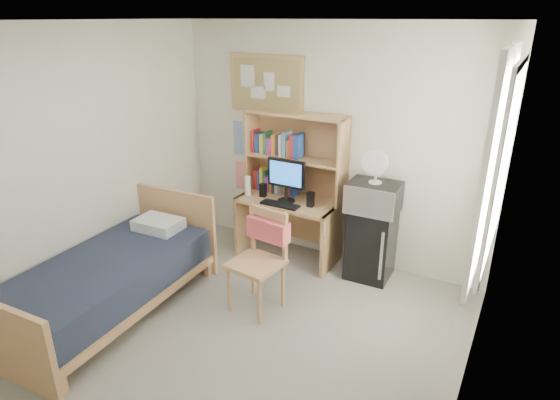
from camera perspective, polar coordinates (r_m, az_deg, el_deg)
The scene contains 25 objects.
floor at distance 4.14m, azimuth -7.11°, elevation -18.32°, with size 3.60×4.20×0.02m, color gray.
ceiling at distance 3.19m, azimuth -9.39°, elevation 20.75°, with size 3.60×4.20×0.02m, color silver.
wall_back at distance 5.18m, azimuth 5.96°, elevation 6.56°, with size 3.60×0.04×2.60m, color white.
wall_left at distance 4.71m, azimuth -25.96°, elevation 2.92°, with size 0.04×4.20×2.60m, color white.
wall_right at distance 2.85m, azimuth 22.67°, elevation -8.11°, with size 0.04×4.20×2.60m, color white.
window_unit at distance 3.86m, azimuth 24.99°, elevation 4.02°, with size 0.10×1.40×1.70m, color white.
curtain_left at distance 3.48m, azimuth 23.86°, elevation 2.44°, with size 0.04×0.55×1.70m, color silver.
curtain_right at distance 4.25m, azimuth 25.12°, elevation 5.46°, with size 0.04×0.55×1.70m, color silver.
bulletin_board at distance 5.40m, azimuth -1.69°, elevation 13.97°, with size 0.94×0.03×0.64m, color tan.
poster_wave at distance 5.70m, azimuth -4.38°, elevation 7.45°, with size 0.30×0.01×0.42m, color #2A5BA9.
poster_japan at distance 5.83m, azimuth -4.25°, elevation 2.96°, with size 0.28×0.01×0.36m, color #EF382A.
desk at distance 5.38m, azimuth 1.04°, elevation -3.47°, with size 1.13×0.57×0.71m, color tan.
desk_chair at distance 4.39m, azimuth -2.99°, elevation -7.70°, with size 0.49×0.49×0.98m, color tan.
mini_fridge at distance 5.07m, azimuth 11.02°, elevation -5.17°, with size 0.45×0.45×0.77m, color black.
bed at distance 4.73m, azimuth -20.13°, elevation -9.82°, with size 1.00×1.99×0.55m, color #1A202F.
hutch at distance 5.22m, azimuth 1.90°, elevation 5.43°, with size 1.16×0.30×0.95m, color tan.
monitor at distance 5.11m, azimuth 0.77°, elevation 2.29°, with size 0.44×0.03×0.47m, color black.
keyboard at distance 5.08m, azimuth -0.01°, elevation -0.56°, with size 0.44×0.14×0.02m, color black.
speaker_left at distance 5.31m, azimuth -2.08°, elevation 1.20°, with size 0.06×0.06×0.16m, color black.
speaker_right at distance 5.04m, azimuth 3.75°, elevation 0.07°, with size 0.07×0.07×0.16m, color black.
water_bottle at distance 5.36m, azimuth -3.95°, elevation 1.74°, with size 0.07×0.07×0.22m, color white.
hoodie at distance 4.40m, azimuth -1.44°, elevation -3.61°, with size 0.43×0.13×0.21m, color #F35C61.
microwave at distance 4.84m, azimuth 11.39°, elevation 0.38°, with size 0.51×0.39×0.30m, color silver.
desk_fan at distance 4.74m, azimuth 11.66°, elevation 3.87°, with size 0.26×0.26×0.32m, color white.
pillow at distance 5.05m, azimuth -14.60°, elevation -2.87°, with size 0.47×0.33×0.11m, color white.
Camera 1 is at (1.96, -2.51, 2.63)m, focal length 30.00 mm.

